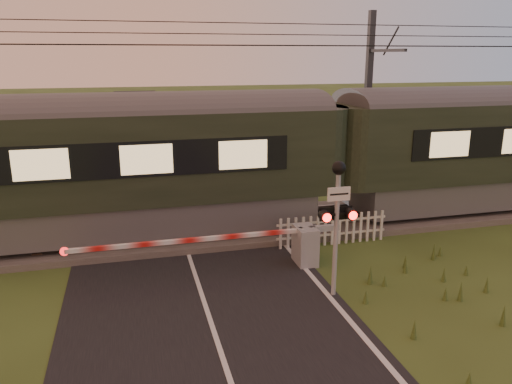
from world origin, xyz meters
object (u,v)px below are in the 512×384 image
object	(u,v)px
train	(331,154)
picket_fence	(332,229)
catenary_mast	(368,105)
boom_gate	(292,244)
crossing_signal	(337,205)

from	to	relation	value
train	picket_fence	distance (m)	2.70
picket_fence	catenary_mast	xyz separation A→B (m)	(2.99, 4.12, 3.04)
train	boom_gate	distance (m)	4.08
crossing_signal	picket_fence	xyz separation A→B (m)	(1.19, 2.91, -1.67)
boom_gate	catenary_mast	world-z (taller)	catenary_mast
picket_fence	catenary_mast	size ratio (longest dim) A/B	0.49
catenary_mast	picket_fence	bearing A→B (deg)	-125.98
boom_gate	catenary_mast	bearing A→B (deg)	48.69
picket_fence	catenary_mast	bearing A→B (deg)	54.02
train	crossing_signal	distance (m)	5.16
crossing_signal	catenary_mast	xyz separation A→B (m)	(4.18, 7.03, 1.37)
picket_fence	crossing_signal	bearing A→B (deg)	-112.19
train	boom_gate	size ratio (longest dim) A/B	6.17
crossing_signal	boom_gate	bearing A→B (deg)	101.56
train	boom_gate	bearing A→B (deg)	-127.34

